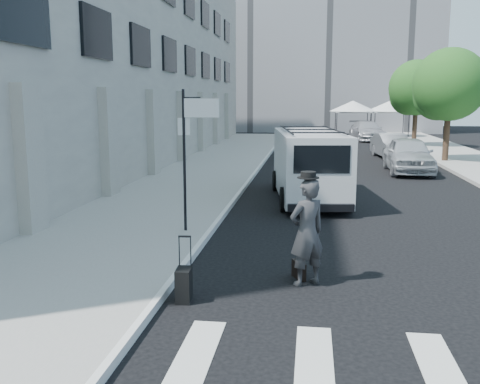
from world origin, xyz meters
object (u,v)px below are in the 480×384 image
(businessman, at_px, (307,232))
(parked_car_c, at_px, (367,131))
(cargo_van, at_px, (308,165))
(parked_car_a, at_px, (409,155))
(briefcase, at_px, (299,270))
(suitcase, at_px, (184,285))
(parked_car_b, at_px, (392,146))

(businessman, distance_m, parked_car_c, 35.44)
(cargo_van, xyz_separation_m, parked_car_a, (4.58, 7.39, -0.37))
(businessman, height_order, briefcase, businessman)
(parked_car_c, bearing_deg, parked_car_a, -97.44)
(briefcase, relative_size, parked_car_a, 0.09)
(parked_car_c, bearing_deg, suitcase, -107.77)
(cargo_van, xyz_separation_m, parked_car_b, (4.68, 13.50, -0.49))
(briefcase, xyz_separation_m, cargo_van, (0.11, 8.26, 1.03))
(cargo_van, distance_m, parked_car_c, 26.96)
(parked_car_c, bearing_deg, parked_car_b, -97.01)
(businessman, bearing_deg, cargo_van, -125.17)
(businessman, xyz_separation_m, parked_car_c, (4.55, 35.14, -0.22))
(parked_car_a, bearing_deg, parked_car_c, 91.66)
(briefcase, distance_m, cargo_van, 8.32)
(parked_car_a, xyz_separation_m, parked_car_b, (0.10, 6.11, -0.12))
(businessman, relative_size, briefcase, 4.57)
(parked_car_a, bearing_deg, suitcase, -109.50)
(businessman, xyz_separation_m, parked_car_b, (4.64, 22.07, -0.30))
(parked_car_c, bearing_deg, cargo_van, -107.23)
(suitcase, height_order, cargo_van, cargo_van)
(suitcase, relative_size, cargo_van, 0.18)
(businessman, distance_m, parked_car_b, 22.56)
(suitcase, height_order, parked_car_c, parked_car_c)
(cargo_van, bearing_deg, businessman, -97.35)
(briefcase, xyz_separation_m, suitcase, (-1.92, -1.43, 0.13))
(parked_car_c, bearing_deg, businessman, -104.81)
(parked_car_b, bearing_deg, cargo_van, -116.47)
(briefcase, height_order, suitcase, suitcase)
(businessman, height_order, suitcase, businessman)
(suitcase, xyz_separation_m, parked_car_a, (6.61, 17.08, 0.54))
(parked_car_a, bearing_deg, briefcase, -105.02)
(businessman, relative_size, parked_car_a, 0.41)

